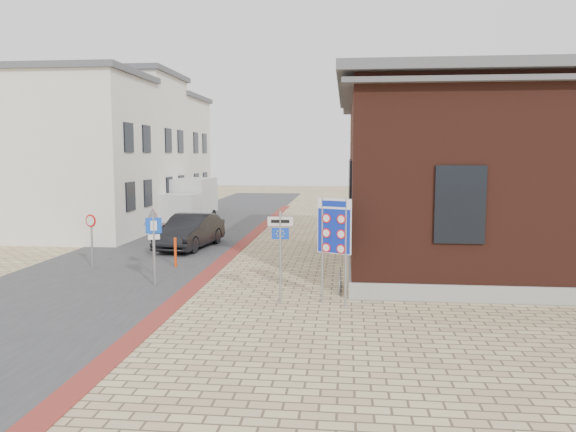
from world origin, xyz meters
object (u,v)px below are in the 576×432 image
at_px(box_truck, 190,201).
at_px(parking_sign, 154,239).
at_px(border_sign, 334,228).
at_px(bollard, 175,252).
at_px(sedan, 190,231).
at_px(essen_sign, 280,242).

xyz_separation_m(box_truck, parking_sign, (3.25, -15.61, 0.12)).
bearing_deg(box_truck, border_sign, -60.31).
height_order(border_sign, parking_sign, border_sign).
xyz_separation_m(box_truck, bollard, (2.99, -12.61, -0.86)).
bearing_deg(box_truck, sedan, -71.98).
xyz_separation_m(border_sign, parking_sign, (-5.75, 1.64, -0.63)).
height_order(parking_sign, bollard, parking_sign).
distance_m(sedan, border_sign, 11.17).
bearing_deg(sedan, box_truck, 113.27).
distance_m(sedan, bollard, 4.30).
bearing_deg(box_truck, bollard, -74.49).
xyz_separation_m(sedan, border_sign, (6.62, -8.89, 1.40)).
xyz_separation_m(border_sign, essen_sign, (-1.50, -0.06, -0.40)).
bearing_deg(bollard, sedan, 98.27).
bearing_deg(parking_sign, bollard, 72.48).
distance_m(box_truck, bollard, 12.99).
bearing_deg(border_sign, essen_sign, -152.90).
relative_size(border_sign, essen_sign, 1.14).
relative_size(essen_sign, bollard, 2.35).
xyz_separation_m(essen_sign, bollard, (-4.50, 4.70, -1.20)).
bearing_deg(bollard, border_sign, -37.70).
bearing_deg(sedan, parking_sign, -75.75).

